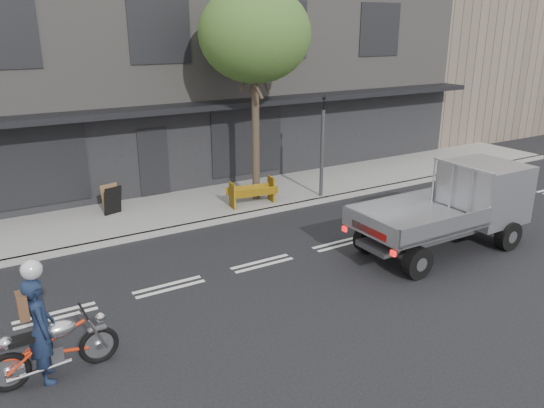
{
  "coord_description": "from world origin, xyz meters",
  "views": [
    {
      "loc": [
        -5.9,
        -10.28,
        5.53
      ],
      "look_at": [
        0.58,
        0.5,
        1.3
      ],
      "focal_mm": 35.0,
      "sensor_mm": 36.0,
      "label": 1
    }
  ],
  "objects": [
    {
      "name": "traffic_light_pole",
      "position": [
        4.2,
        3.35,
        1.65
      ],
      "size": [
        0.12,
        0.12,
        3.5
      ],
      "color": "#2D2D30",
      "rests_on": "ground"
    },
    {
      "name": "building_main",
      "position": [
        0.0,
        11.3,
        4.0
      ],
      "size": [
        26.0,
        10.0,
        8.0
      ],
      "primitive_type": "cube",
      "color": "slate",
      "rests_on": "ground"
    },
    {
      "name": "street_tree",
      "position": [
        2.2,
        4.2,
        5.28
      ],
      "size": [
        3.4,
        3.4,
        6.74
      ],
      "color": "#382B21",
      "rests_on": "ground"
    },
    {
      "name": "kerb",
      "position": [
        0.0,
        3.1,
        0.07
      ],
      "size": [
        32.0,
        0.2,
        0.15
      ],
      "primitive_type": "cube",
      "color": "gray",
      "rests_on": "ground"
    },
    {
      "name": "flatbed_ute",
      "position": [
        5.41,
        -1.66,
        1.27
      ],
      "size": [
        4.81,
        2.02,
        2.22
      ],
      "rotation": [
        0.0,
        0.0,
        -0.01
      ],
      "color": "black",
      "rests_on": "ground"
    },
    {
      "name": "sidewalk",
      "position": [
        0.0,
        4.7,
        0.07
      ],
      "size": [
        32.0,
        3.2,
        0.15
      ],
      "primitive_type": "cube",
      "color": "gray",
      "rests_on": "ground"
    },
    {
      "name": "sandwich_board",
      "position": [
        -2.24,
        5.03,
        0.59
      ],
      "size": [
        0.63,
        0.51,
        0.87
      ],
      "primitive_type": null,
      "rotation": [
        0.0,
        0.0,
        0.28
      ],
      "color": "black",
      "rests_on": "sidewalk"
    },
    {
      "name": "construction_barrier",
      "position": [
        1.8,
        3.51,
        0.57
      ],
      "size": [
        1.57,
        0.82,
        0.84
      ],
      "primitive_type": null,
      "rotation": [
        0.0,
        0.0,
        -0.15
      ],
      "color": "#FFAF0D",
      "rests_on": "sidewalk"
    },
    {
      "name": "ground",
      "position": [
        0.0,
        0.0,
        0.0
      ],
      "size": [
        80.0,
        80.0,
        0.0
      ],
      "primitive_type": "plane",
      "color": "black",
      "rests_on": "ground"
    },
    {
      "name": "building_neighbour",
      "position": [
        20.0,
        11.3,
        5.0
      ],
      "size": [
        14.0,
        10.0,
        10.0
      ],
      "primitive_type": "cube",
      "color": "brown",
      "rests_on": "ground"
    },
    {
      "name": "rider",
      "position": [
        -5.26,
        -2.04,
        0.92
      ],
      "size": [
        0.45,
        0.68,
        1.83
      ],
      "primitive_type": "imported",
      "rotation": [
        0.0,
        0.0,
        1.59
      ],
      "color": "#141F38",
      "rests_on": "ground"
    },
    {
      "name": "motorcycle",
      "position": [
        -5.11,
        -2.04,
        0.56
      ],
      "size": [
        2.11,
        0.61,
        1.08
      ],
      "rotation": [
        0.0,
        0.0,
        0.02
      ],
      "color": "black",
      "rests_on": "ground"
    }
  ]
}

